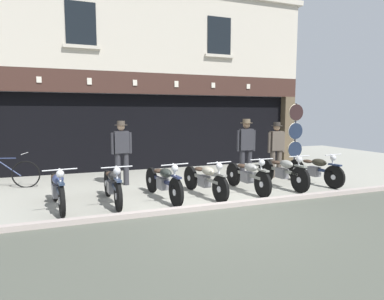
{
  "coord_description": "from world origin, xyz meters",
  "views": [
    {
      "loc": [
        -2.78,
        -5.95,
        1.95
      ],
      "look_at": [
        0.49,
        2.8,
        0.91
      ],
      "focal_mm": 30.81,
      "sensor_mm": 36.0,
      "label": 1
    }
  ],
  "objects_px": {
    "salesman_right": "(276,147)",
    "motorcycle_left": "(112,184)",
    "shopkeeper_center": "(246,146)",
    "motorcycle_center": "(205,179)",
    "leaning_bicycle": "(5,174)",
    "tyre_sign_pole": "(295,132)",
    "motorcycle_center_right": "(248,175)",
    "motorcycle_far_right": "(315,169)",
    "motorcycle_right": "(282,171)",
    "advert_board_near": "(85,116)",
    "motorcycle_center_left": "(163,181)",
    "motorcycle_far_left": "(58,188)",
    "salesman_left": "(122,150)"
  },
  "relations": [
    {
      "from": "salesman_right",
      "to": "motorcycle_left",
      "type": "bearing_deg",
      "value": 18.66
    },
    {
      "from": "salesman_right",
      "to": "shopkeeper_center",
      "type": "bearing_deg",
      "value": 8.92
    },
    {
      "from": "motorcycle_center",
      "to": "leaning_bicycle",
      "type": "relative_size",
      "value": 1.18
    },
    {
      "from": "tyre_sign_pole",
      "to": "motorcycle_center_right",
      "type": "bearing_deg",
      "value": -145.25
    },
    {
      "from": "motorcycle_center_right",
      "to": "salesman_right",
      "type": "bearing_deg",
      "value": -145.66
    },
    {
      "from": "motorcycle_left",
      "to": "motorcycle_far_right",
      "type": "height_order",
      "value": "motorcycle_left"
    },
    {
      "from": "motorcycle_right",
      "to": "tyre_sign_pole",
      "type": "bearing_deg",
      "value": -136.16
    },
    {
      "from": "advert_board_near",
      "to": "motorcycle_center_left",
      "type": "bearing_deg",
      "value": -70.91
    },
    {
      "from": "salesman_right",
      "to": "leaning_bicycle",
      "type": "distance_m",
      "value": 7.62
    },
    {
      "from": "motorcycle_left",
      "to": "motorcycle_center_right",
      "type": "bearing_deg",
      "value": 176.28
    },
    {
      "from": "motorcycle_center_left",
      "to": "motorcycle_center_right",
      "type": "bearing_deg",
      "value": 172.51
    },
    {
      "from": "motorcycle_left",
      "to": "shopkeeper_center",
      "type": "xyz_separation_m",
      "value": [
        3.95,
        1.16,
        0.59
      ]
    },
    {
      "from": "salesman_right",
      "to": "tyre_sign_pole",
      "type": "xyz_separation_m",
      "value": [
        1.33,
        0.82,
        0.4
      ]
    },
    {
      "from": "leaning_bicycle",
      "to": "motorcycle_left",
      "type": "bearing_deg",
      "value": 56.71
    },
    {
      "from": "motorcycle_center_left",
      "to": "tyre_sign_pole",
      "type": "bearing_deg",
      "value": -165.13
    },
    {
      "from": "motorcycle_far_left",
      "to": "motorcycle_center_right",
      "type": "xyz_separation_m",
      "value": [
        4.41,
        -0.07,
        -0.0
      ]
    },
    {
      "from": "motorcycle_far_left",
      "to": "motorcycle_left",
      "type": "distance_m",
      "value": 1.1
    },
    {
      "from": "shopkeeper_center",
      "to": "advert_board_near",
      "type": "relative_size",
      "value": 1.98
    },
    {
      "from": "motorcycle_right",
      "to": "tyre_sign_pole",
      "type": "height_order",
      "value": "tyre_sign_pole"
    },
    {
      "from": "motorcycle_right",
      "to": "salesman_right",
      "type": "height_order",
      "value": "salesman_right"
    },
    {
      "from": "shopkeeper_center",
      "to": "salesman_right",
      "type": "bearing_deg",
      "value": -166.99
    },
    {
      "from": "motorcycle_left",
      "to": "motorcycle_far_left",
      "type": "bearing_deg",
      "value": -2.74
    },
    {
      "from": "motorcycle_left",
      "to": "leaning_bicycle",
      "type": "distance_m",
      "value": 3.49
    },
    {
      "from": "salesman_right",
      "to": "salesman_left",
      "type": "bearing_deg",
      "value": -1.6
    },
    {
      "from": "motorcycle_far_left",
      "to": "motorcycle_center",
      "type": "xyz_separation_m",
      "value": [
        3.23,
        -0.11,
        -0.01
      ]
    },
    {
      "from": "motorcycle_right",
      "to": "shopkeeper_center",
      "type": "height_order",
      "value": "shopkeeper_center"
    },
    {
      "from": "motorcycle_center_right",
      "to": "salesman_left",
      "type": "distance_m",
      "value": 3.42
    },
    {
      "from": "motorcycle_center_right",
      "to": "motorcycle_right",
      "type": "distance_m",
      "value": 1.13
    },
    {
      "from": "motorcycle_center",
      "to": "advert_board_near",
      "type": "distance_m",
      "value": 5.15
    },
    {
      "from": "tyre_sign_pole",
      "to": "shopkeeper_center",
      "type": "bearing_deg",
      "value": -159.62
    },
    {
      "from": "motorcycle_center_left",
      "to": "leaning_bicycle",
      "type": "distance_m",
      "value": 4.39
    },
    {
      "from": "motorcycle_far_right",
      "to": "advert_board_near",
      "type": "xyz_separation_m",
      "value": [
        -5.82,
        4.14,
        1.44
      ]
    },
    {
      "from": "motorcycle_center_left",
      "to": "salesman_left",
      "type": "relative_size",
      "value": 1.18
    },
    {
      "from": "motorcycle_far_left",
      "to": "motorcycle_center_left",
      "type": "relative_size",
      "value": 0.95
    },
    {
      "from": "motorcycle_right",
      "to": "advert_board_near",
      "type": "relative_size",
      "value": 2.29
    },
    {
      "from": "motorcycle_left",
      "to": "motorcycle_center_left",
      "type": "xyz_separation_m",
      "value": [
        1.13,
        -0.05,
        0.0
      ]
    },
    {
      "from": "motorcycle_center_right",
      "to": "salesman_left",
      "type": "bearing_deg",
      "value": -35.37
    },
    {
      "from": "motorcycle_far_right",
      "to": "motorcycle_left",
      "type": "bearing_deg",
      "value": -8.36
    },
    {
      "from": "salesman_left",
      "to": "leaning_bicycle",
      "type": "relative_size",
      "value": 1.03
    },
    {
      "from": "motorcycle_center_right",
      "to": "advert_board_near",
      "type": "bearing_deg",
      "value": -51.91
    },
    {
      "from": "motorcycle_far_left",
      "to": "motorcycle_center",
      "type": "distance_m",
      "value": 3.24
    },
    {
      "from": "motorcycle_far_left",
      "to": "advert_board_near",
      "type": "distance_m",
      "value": 4.47
    },
    {
      "from": "motorcycle_center_left",
      "to": "motorcycle_right",
      "type": "xyz_separation_m",
      "value": [
        3.3,
        0.09,
        0.01
      ]
    },
    {
      "from": "motorcycle_center",
      "to": "salesman_left",
      "type": "xyz_separation_m",
      "value": [
        -1.66,
        1.87,
        0.56
      ]
    },
    {
      "from": "salesman_right",
      "to": "motorcycle_far_left",
      "type": "bearing_deg",
      "value": 16.22
    },
    {
      "from": "motorcycle_center_right",
      "to": "salesman_left",
      "type": "xyz_separation_m",
      "value": [
        -2.83,
        1.83,
        0.56
      ]
    },
    {
      "from": "motorcycle_center",
      "to": "shopkeeper_center",
      "type": "bearing_deg",
      "value": -152.41
    },
    {
      "from": "motorcycle_left",
      "to": "salesman_left",
      "type": "xyz_separation_m",
      "value": [
        0.47,
        1.76,
        0.56
      ]
    },
    {
      "from": "motorcycle_right",
      "to": "motorcycle_far_right",
      "type": "height_order",
      "value": "motorcycle_right"
    },
    {
      "from": "motorcycle_right",
      "to": "leaning_bicycle",
      "type": "distance_m",
      "value": 7.3
    }
  ]
}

